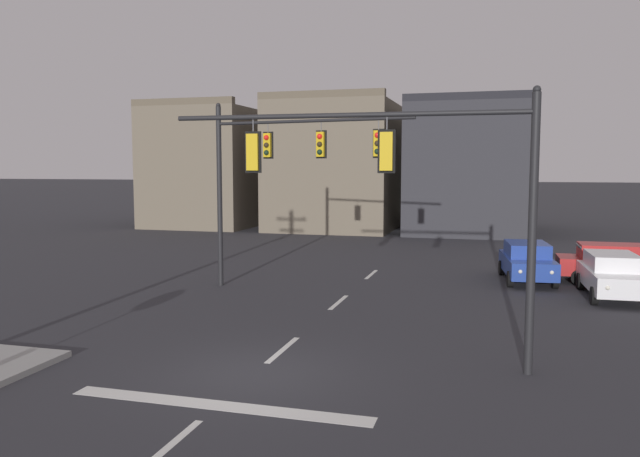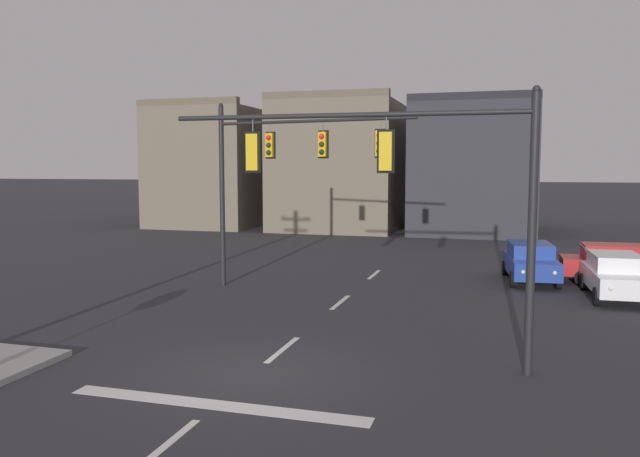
# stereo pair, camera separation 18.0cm
# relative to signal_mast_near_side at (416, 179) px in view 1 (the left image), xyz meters

# --- Properties ---
(ground_plane) EXTENTS (400.00, 400.00, 0.00)m
(ground_plane) POSITION_rel_signal_mast_near_side_xyz_m (-3.43, -1.63, -4.47)
(ground_plane) COLOR #2B2B30
(stop_bar_paint) EXTENTS (6.40, 0.50, 0.01)m
(stop_bar_paint) POSITION_rel_signal_mast_near_side_xyz_m (-3.43, -3.63, -4.47)
(stop_bar_paint) COLOR silver
(stop_bar_paint) RESTS_ON ground
(lane_centreline) EXTENTS (0.16, 26.40, 0.01)m
(lane_centreline) POSITION_rel_signal_mast_near_side_xyz_m (-3.43, 0.37, -4.47)
(lane_centreline) COLOR silver
(lane_centreline) RESTS_ON ground
(signal_mast_near_side) EXTENTS (8.71, 0.46, 6.53)m
(signal_mast_near_side) POSITION_rel_signal_mast_near_side_xyz_m (0.00, 0.00, 0.00)
(signal_mast_near_side) COLOR black
(signal_mast_near_side) RESTS_ON ground
(signal_mast_far_side) EXTENTS (7.97, 1.34, 7.24)m
(signal_mast_far_side) POSITION_rel_signal_mast_near_side_xyz_m (-6.25, 7.80, 0.44)
(signal_mast_far_side) COLOR black
(signal_mast_far_side) RESTS_ON ground
(car_lot_nearside) EXTENTS (4.48, 1.97, 1.61)m
(car_lot_nearside) POSITION_rel_signal_mast_near_side_xyz_m (6.50, 12.96, -3.61)
(car_lot_nearside) COLOR #A81E1E
(car_lot_nearside) RESTS_ON ground
(car_lot_middle) EXTENTS (2.05, 4.51, 1.61)m
(car_lot_middle) POSITION_rel_signal_mast_near_side_xyz_m (5.95, 9.85, -3.61)
(car_lot_middle) COLOR silver
(car_lot_middle) RESTS_ON ground
(car_lot_farside) EXTENTS (2.28, 4.59, 1.61)m
(car_lot_farside) POSITION_rel_signal_mast_near_side_xyz_m (3.12, 12.50, -3.61)
(car_lot_farside) COLOR navy
(car_lot_farside) RESTS_ON ground
(building_row) EXTENTS (28.92, 12.34, 10.01)m
(building_row) POSITION_rel_signal_mast_near_side_xyz_m (-9.50, 32.97, 0.19)
(building_row) COLOR #665B4C
(building_row) RESTS_ON ground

